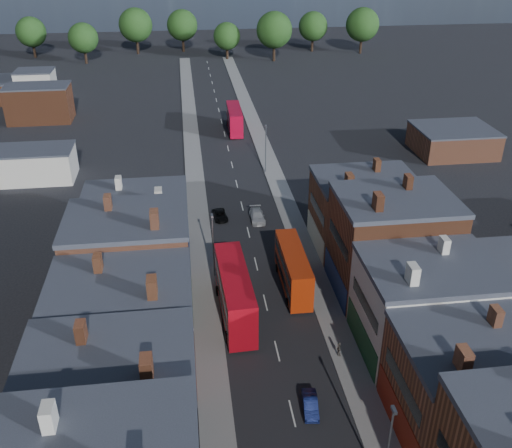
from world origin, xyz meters
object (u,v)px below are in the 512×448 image
object	(u,v)px
ped_3	(339,349)
bus_0	(235,293)
bus_1	(293,269)
bus_2	(235,119)
car_2	(220,215)
car_1	(310,405)
car_3	(257,216)

from	to	relation	value
ped_3	bus_0	bearing A→B (deg)	55.19
bus_1	bus_2	distance (m)	54.81
car_2	bus_0	bearing A→B (deg)	-96.24
bus_1	ped_3	xyz separation A→B (m)	(2.22, -12.05, -1.60)
car_1	car_3	bearing A→B (deg)	96.25
car_2	ped_3	size ratio (longest dim) A/B	2.46
bus_2	ped_3	xyz separation A→B (m)	(3.58, -66.84, -1.65)
bus_2	car_2	bearing A→B (deg)	-97.35
car_1	car_2	bearing A→B (deg)	104.24
ped_3	bus_1	bearing A→B (deg)	15.22
bus_0	ped_3	distance (m)	12.14
bus_2	car_3	world-z (taller)	bus_2
bus_2	car_1	size ratio (longest dim) A/B	3.13
bus_0	bus_2	bearing A→B (deg)	82.32
bus_1	car_3	size ratio (longest dim) A/B	2.35
bus_0	car_1	distance (m)	14.99
bus_2	ped_3	world-z (taller)	bus_2
bus_0	bus_1	xyz separation A→B (m)	(7.00, 4.43, -0.41)
car_1	bus_2	bearing A→B (deg)	95.88
bus_0	bus_2	world-z (taller)	bus_0
bus_2	ped_3	bearing A→B (deg)	-85.65
bus_0	car_2	size ratio (longest dim) A/B	3.25
bus_2	car_3	size ratio (longest dim) A/B	2.40
bus_0	car_2	bearing A→B (deg)	87.65
car_1	car_3	xyz separation A→B (m)	(0.04, 35.15, 0.08)
ped_3	car_1	bearing A→B (deg)	151.41
car_2	bus_2	bearing A→B (deg)	75.23
bus_1	car_3	xyz separation A→B (m)	(-1.87, 16.82, -1.85)
bus_1	ped_3	size ratio (longest dim) A/B	6.85
bus_0	bus_2	distance (m)	59.48
bus_0	bus_1	world-z (taller)	bus_0
bus_0	car_3	world-z (taller)	bus_0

